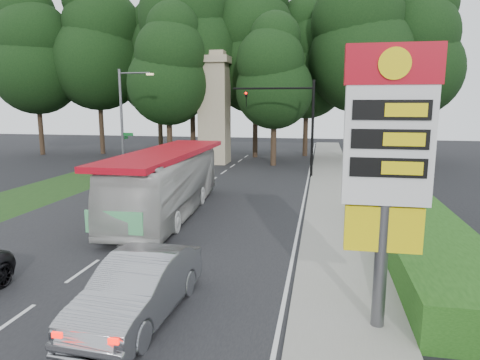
% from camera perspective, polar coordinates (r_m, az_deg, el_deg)
% --- Properties ---
extents(road_surface, '(14.00, 80.00, 0.02)m').
position_cam_1_polar(road_surface, '(22.39, -9.66, -4.22)').
color(road_surface, black).
rests_on(road_surface, ground).
extents(sidewalk_right, '(3.00, 80.00, 0.12)m').
position_cam_1_polar(sidewalk_right, '(21.03, 12.69, -5.14)').
color(sidewalk_right, gray).
rests_on(sidewalk_right, ground).
extents(grass_verge_left, '(5.00, 50.00, 0.02)m').
position_cam_1_polar(grass_verge_left, '(31.89, -22.01, -0.49)').
color(grass_verge_left, '#193814').
rests_on(grass_verge_left, ground).
extents(hedge, '(3.00, 14.00, 1.20)m').
position_cam_1_polar(hedge, '(17.44, 23.13, -7.09)').
color(hedge, '#1D4713').
rests_on(hedge, ground).
extents(gas_station_pylon, '(2.10, 0.45, 6.85)m').
position_cam_1_polar(gas_station_pylon, '(10.44, 19.11, 3.60)').
color(gas_station_pylon, '#59595E').
rests_on(gas_station_pylon, ground).
extents(traffic_signal_mast, '(6.10, 0.35, 7.20)m').
position_cam_1_polar(traffic_signal_mast, '(32.35, 7.34, 8.63)').
color(traffic_signal_mast, black).
rests_on(traffic_signal_mast, ground).
extents(streetlight_signs, '(2.75, 0.98, 8.00)m').
position_cam_1_polar(streetlight_signs, '(33.67, -15.18, 8.03)').
color(streetlight_signs, '#59595E').
rests_on(streetlight_signs, ground).
extents(monument, '(3.00, 3.00, 10.05)m').
position_cam_1_polar(monument, '(39.49, -3.43, 9.61)').
color(monument, tan).
rests_on(monument, ground).
extents(tree_far_west, '(8.96, 8.96, 17.60)m').
position_cam_1_polar(tree_far_west, '(51.10, -25.72, 15.06)').
color(tree_far_west, '#2D2116').
rests_on(tree_far_west, ground).
extents(tree_west_mid, '(9.80, 9.80, 19.25)m').
position_cam_1_polar(tree_west_mid, '(49.72, -18.56, 16.86)').
color(tree_west_mid, '#2D2116').
rests_on(tree_west_mid, ground).
extents(tree_west_near, '(8.40, 8.40, 16.50)m').
position_cam_1_polar(tree_west_near, '(48.81, -10.87, 15.35)').
color(tree_west_near, '#2D2116').
rests_on(tree_west_near, ground).
extents(tree_center_left, '(10.08, 10.08, 19.80)m').
position_cam_1_polar(tree_center_left, '(43.66, -6.55, 18.74)').
color(tree_center_left, '#2D2116').
rests_on(tree_center_left, ground).
extents(tree_center_right, '(9.24, 9.24, 18.15)m').
position_cam_1_polar(tree_center_right, '(44.13, 2.11, 17.39)').
color(tree_center_right, '#2D2116').
rests_on(tree_center_right, ground).
extents(tree_east_near, '(8.12, 8.12, 15.95)m').
position_cam_1_polar(tree_east_near, '(45.50, 8.97, 15.37)').
color(tree_east_near, '#2D2116').
rests_on(tree_east_near, ground).
extents(tree_east_mid, '(9.52, 9.52, 18.70)m').
position_cam_1_polar(tree_east_mid, '(41.81, 16.05, 17.87)').
color(tree_east_mid, '#2D2116').
rests_on(tree_east_mid, ground).
extents(tree_far_east, '(8.68, 8.68, 17.05)m').
position_cam_1_polar(tree_far_east, '(44.33, 22.44, 15.74)').
color(tree_far_east, '#2D2116').
rests_on(tree_far_east, ground).
extents(tree_monument_left, '(7.28, 7.28, 14.30)m').
position_cam_1_polar(tree_monument_left, '(39.83, -9.63, 14.64)').
color(tree_monument_left, '#2D2116').
rests_on(tree_monument_left, ground).
extents(tree_monument_right, '(6.72, 6.72, 13.20)m').
position_cam_1_polar(tree_monument_right, '(38.09, 4.62, 13.94)').
color(tree_monument_right, '#2D2116').
rests_on(tree_monument_right, ground).
extents(transit_bus, '(3.52, 11.77, 3.23)m').
position_cam_1_polar(transit_bus, '(21.61, -9.66, -0.37)').
color(transit_bus, beige).
rests_on(transit_bus, ground).
extents(sedan_silver, '(1.99, 5.13, 1.67)m').
position_cam_1_polar(sedan_silver, '(11.71, -13.35, -13.83)').
color(sedan_silver, '#94959A').
rests_on(sedan_silver, ground).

